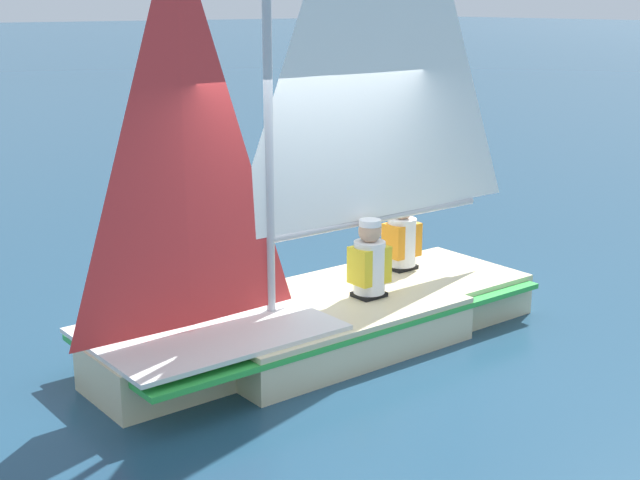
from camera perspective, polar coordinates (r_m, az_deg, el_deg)
ground_plane at (r=8.48m, az=0.00°, el=-6.63°), size 260.00×260.00×0.00m
sailboat_main at (r=8.25m, az=0.34°, el=-1.46°), size 1.71×4.60×5.50m
sailor_helm at (r=8.43m, az=3.17°, el=-2.22°), size 0.31×0.35×1.16m
sailor_crew at (r=9.33m, az=5.24°, el=-0.62°), size 0.31×0.35×1.16m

